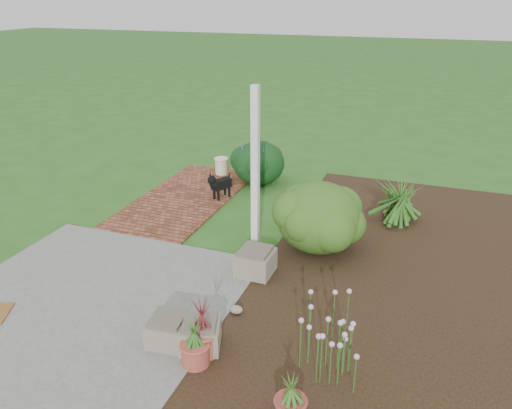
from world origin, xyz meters
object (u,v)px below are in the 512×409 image
(stone_trough_near, at_px, (200,335))
(black_dog, at_px, (220,184))
(cream_ceramic_urn, at_px, (221,166))
(evergreen_shrub, at_px, (319,215))

(stone_trough_near, xyz_separation_m, black_dog, (-1.52, 3.94, 0.15))
(stone_trough_near, bearing_deg, black_dog, 111.11)
(black_dog, xyz_separation_m, cream_ceramic_urn, (-0.53, 1.26, -0.12))
(stone_trough_near, xyz_separation_m, evergreen_shrub, (0.64, 2.69, 0.38))
(stone_trough_near, distance_m, evergreen_shrub, 2.79)
(black_dog, relative_size, evergreen_shrub, 0.43)
(stone_trough_near, height_order, evergreen_shrub, evergreen_shrub)
(black_dog, bearing_deg, evergreen_shrub, -6.08)
(stone_trough_near, relative_size, cream_ceramic_urn, 1.24)
(stone_trough_near, distance_m, black_dog, 4.23)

